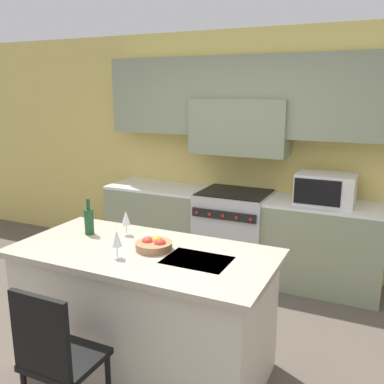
{
  "coord_description": "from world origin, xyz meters",
  "views": [
    {
      "loc": [
        1.52,
        -2.4,
        2.05
      ],
      "look_at": [
        -0.0,
        0.86,
        1.18
      ],
      "focal_mm": 40.0,
      "sensor_mm": 36.0,
      "label": 1
    }
  ],
  "objects_px": {
    "wine_glass_near": "(117,239)",
    "wine_bottle": "(89,221)",
    "microwave": "(325,189)",
    "range_stove": "(234,232)",
    "fruit_bowl": "(154,245)",
    "island_chair": "(56,355)",
    "wine_glass_far": "(126,219)"
  },
  "relations": [
    {
      "from": "range_stove",
      "to": "wine_bottle",
      "type": "bearing_deg",
      "value": -107.75
    },
    {
      "from": "range_stove",
      "to": "wine_bottle",
      "type": "distance_m",
      "value": 1.97
    },
    {
      "from": "wine_glass_near",
      "to": "fruit_bowl",
      "type": "height_order",
      "value": "wine_glass_near"
    },
    {
      "from": "range_stove",
      "to": "island_chair",
      "type": "xyz_separation_m",
      "value": [
        -0.14,
        -2.7,
        0.06
      ]
    },
    {
      "from": "microwave",
      "to": "wine_glass_near",
      "type": "bearing_deg",
      "value": -116.14
    },
    {
      "from": "island_chair",
      "to": "wine_glass_far",
      "type": "bearing_deg",
      "value": 98.91
    },
    {
      "from": "island_chair",
      "to": "fruit_bowl",
      "type": "relative_size",
      "value": 3.67
    },
    {
      "from": "island_chair",
      "to": "wine_glass_near",
      "type": "distance_m",
      "value": 0.79
    },
    {
      "from": "range_stove",
      "to": "wine_glass_far",
      "type": "bearing_deg",
      "value": -99.98
    },
    {
      "from": "island_chair",
      "to": "wine_glass_near",
      "type": "relative_size",
      "value": 4.84
    },
    {
      "from": "microwave",
      "to": "wine_glass_far",
      "type": "relative_size",
      "value": 2.87
    },
    {
      "from": "island_chair",
      "to": "wine_glass_near",
      "type": "height_order",
      "value": "wine_glass_near"
    },
    {
      "from": "wine_glass_near",
      "to": "wine_bottle",
      "type": "bearing_deg",
      "value": 146.5
    },
    {
      "from": "wine_glass_far",
      "to": "fruit_bowl",
      "type": "height_order",
      "value": "wine_glass_far"
    },
    {
      "from": "wine_bottle",
      "to": "wine_glass_near",
      "type": "relative_size",
      "value": 1.45
    },
    {
      "from": "island_chair",
      "to": "wine_glass_near",
      "type": "bearing_deg",
      "value": 84.93
    },
    {
      "from": "island_chair",
      "to": "wine_glass_far",
      "type": "distance_m",
      "value": 1.15
    },
    {
      "from": "microwave",
      "to": "island_chair",
      "type": "height_order",
      "value": "microwave"
    },
    {
      "from": "wine_bottle",
      "to": "fruit_bowl",
      "type": "height_order",
      "value": "wine_bottle"
    },
    {
      "from": "range_stove",
      "to": "wine_glass_near",
      "type": "xyz_separation_m",
      "value": [
        -0.09,
        -2.12,
        0.59
      ]
    },
    {
      "from": "island_chair",
      "to": "fruit_bowl",
      "type": "height_order",
      "value": "fruit_bowl"
    },
    {
      "from": "wine_bottle",
      "to": "wine_glass_near",
      "type": "bearing_deg",
      "value": -33.5
    },
    {
      "from": "wine_bottle",
      "to": "fruit_bowl",
      "type": "xyz_separation_m",
      "value": [
        0.63,
        -0.08,
        -0.07
      ]
    },
    {
      "from": "wine_glass_near",
      "to": "fruit_bowl",
      "type": "relative_size",
      "value": 0.76
    },
    {
      "from": "wine_glass_near",
      "to": "microwave",
      "type": "bearing_deg",
      "value": 63.86
    },
    {
      "from": "fruit_bowl",
      "to": "wine_glass_far",
      "type": "bearing_deg",
      "value": 153.28
    },
    {
      "from": "range_stove",
      "to": "wine_glass_far",
      "type": "xyz_separation_m",
      "value": [
        -0.3,
        -1.69,
        0.59
      ]
    },
    {
      "from": "microwave",
      "to": "wine_bottle",
      "type": "bearing_deg",
      "value": -130.23
    },
    {
      "from": "island_chair",
      "to": "microwave",
      "type": "bearing_deg",
      "value": 67.96
    },
    {
      "from": "range_stove",
      "to": "fruit_bowl",
      "type": "distance_m",
      "value": 1.94
    },
    {
      "from": "microwave",
      "to": "wine_glass_far",
      "type": "distance_m",
      "value": 2.12
    },
    {
      "from": "range_stove",
      "to": "microwave",
      "type": "bearing_deg",
      "value": 1.11
    }
  ]
}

